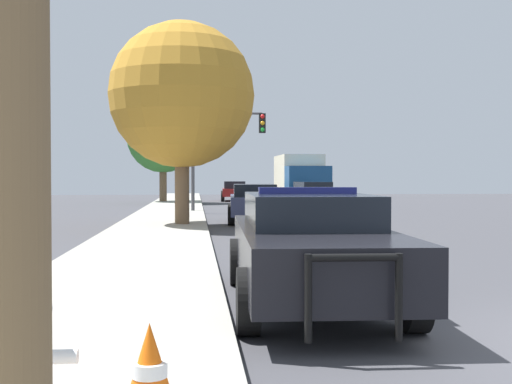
% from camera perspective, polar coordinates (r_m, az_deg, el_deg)
% --- Properties ---
extents(sidewalk_left, '(3.00, 110.00, 0.13)m').
position_cam_1_polar(sidewalk_left, '(6.06, -16.34, -14.05)').
color(sidewalk_left, '#99968C').
rests_on(sidewalk_left, ground_plane).
extents(police_car, '(2.14, 5.30, 1.53)m').
position_cam_1_polar(police_car, '(8.47, 4.77, -4.65)').
color(police_car, black).
rests_on(police_car, ground_plane).
extents(fire_hydrant, '(0.55, 0.24, 0.83)m').
position_cam_1_polar(fire_hydrant, '(4.36, -19.20, -13.29)').
color(fire_hydrant, white).
rests_on(fire_hydrant, sidewalk_left).
extents(traffic_light, '(3.43, 0.35, 4.63)m').
position_cam_1_polar(traffic_light, '(29.60, -2.91, 4.71)').
color(traffic_light, '#424247').
rests_on(traffic_light, sidewalk_left).
extents(car_background_midblock, '(2.10, 4.54, 1.41)m').
position_cam_1_polar(car_background_midblock, '(23.39, -0.17, -0.91)').
color(car_background_midblock, '#333856').
rests_on(car_background_midblock, ground_plane).
extents(car_background_distant, '(2.00, 4.20, 1.37)m').
position_cam_1_polar(car_background_distant, '(44.55, -1.93, 0.13)').
color(car_background_distant, maroon).
rests_on(car_background_distant, ground_plane).
extents(car_background_oncoming, '(2.13, 4.63, 1.43)m').
position_cam_1_polar(car_background_oncoming, '(31.97, 5.13, -0.27)').
color(car_background_oncoming, black).
rests_on(car_background_oncoming, ground_plane).
extents(box_truck, '(2.61, 6.53, 2.97)m').
position_cam_1_polar(box_truck, '(38.04, 3.95, 1.25)').
color(box_truck, navy).
rests_on(box_truck, ground_plane).
extents(tree_sidewalk_far, '(4.57, 4.57, 6.39)m').
position_cam_1_polar(tree_sidewalk_far, '(41.04, -8.27, 4.88)').
color(tree_sidewalk_far, brown).
rests_on(tree_sidewalk_far, sidewalk_left).
extents(tree_sidewalk_mid, '(4.78, 4.78, 6.62)m').
position_cam_1_polar(tree_sidewalk_mid, '(21.38, -6.61, 8.53)').
color(tree_sidewalk_mid, brown).
rests_on(tree_sidewalk_mid, sidewalk_left).
extents(traffic_cone, '(0.40, 0.40, 0.64)m').
position_cam_1_polar(traffic_cone, '(4.15, -9.43, -15.71)').
color(traffic_cone, orange).
rests_on(traffic_cone, sidewalk_left).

